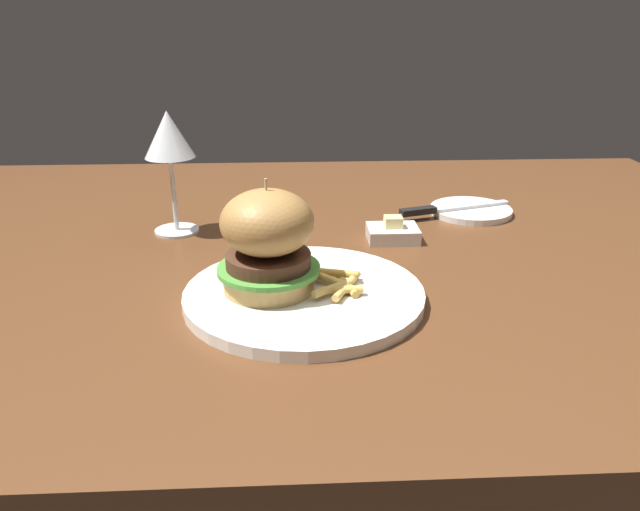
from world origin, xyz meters
The scene contains 8 objects.
dining_table centered at (0.00, 0.00, 0.66)m, with size 1.39×0.99×0.74m.
main_plate centered at (-0.06, -0.19, 0.75)m, with size 0.28×0.28×0.01m, color white.
burger_sandwich centered at (-0.10, -0.19, 0.81)m, with size 0.12×0.12×0.13m.
fries_pile centered at (-0.02, -0.19, 0.76)m, with size 0.07×0.08×0.02m.
wine_glass centered at (-0.24, 0.05, 0.88)m, with size 0.07×0.07×0.18m.
bread_plate centered at (0.23, 0.12, 0.74)m, with size 0.13×0.13×0.01m, color white.
table_knife centered at (0.18, 0.10, 0.75)m, with size 0.19×0.07×0.01m.
butter_dish centered at (0.08, 0.00, 0.75)m, with size 0.07×0.06×0.04m.
Camera 1 is at (-0.07, -0.85, 1.06)m, focal length 35.00 mm.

